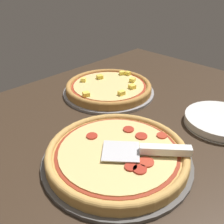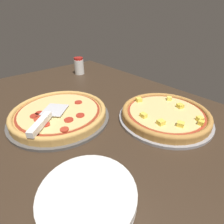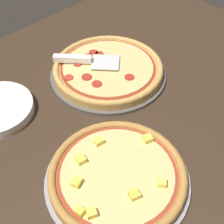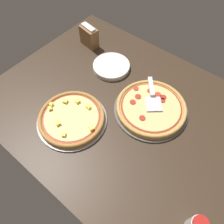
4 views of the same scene
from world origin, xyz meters
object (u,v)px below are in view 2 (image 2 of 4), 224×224
at_px(plate_stack, 88,195).
at_px(parmesan_shaker, 79,66).
at_px(pizza_back, 165,113).
at_px(pizza_front, 59,112).
at_px(serving_spatula, 44,120).

distance_m(plate_stack, parmesan_shaker, 0.89).
height_order(pizza_back, plate_stack, pizza_back).
distance_m(pizza_front, serving_spatula, 0.09).
height_order(pizza_front, serving_spatula, serving_spatula).
bearing_deg(pizza_back, plate_stack, -78.89).
relative_size(pizza_front, serving_spatula, 1.83).
height_order(serving_spatula, plate_stack, serving_spatula).
distance_m(serving_spatula, plate_stack, 0.30).
distance_m(serving_spatula, parmesan_shaker, 0.63).
bearing_deg(pizza_front, serving_spatula, -56.23).
bearing_deg(pizza_front, plate_stack, -17.31).
height_order(pizza_front, plate_stack, pizza_front).
bearing_deg(plate_stack, serving_spatula, 173.67).
bearing_deg(parmesan_shaker, pizza_back, -4.35).
xyz_separation_m(serving_spatula, parmesan_shaker, (-0.47, 0.42, 0.00)).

